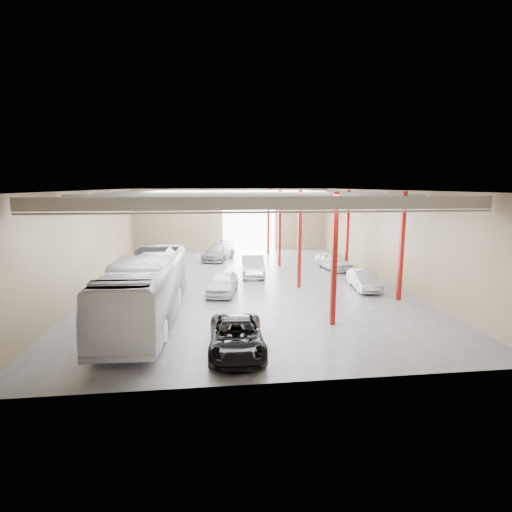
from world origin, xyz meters
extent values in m
cube|color=#4C4B51|center=(0.00, 0.00, 0.00)|extent=(22.00, 32.00, 0.01)
cube|color=#A09F9B|center=(0.00, 0.00, 7.00)|extent=(22.00, 32.00, 0.12)
cube|color=#847052|center=(0.00, 16.00, 3.50)|extent=(22.00, 0.12, 7.00)
cube|color=#847052|center=(0.00, -16.00, 3.50)|extent=(22.00, 0.12, 7.00)
cube|color=#847052|center=(-11.00, 0.00, 3.50)|extent=(0.12, 32.00, 7.00)
cube|color=#847052|center=(11.00, 0.00, 3.50)|extent=(0.12, 32.00, 7.00)
cube|color=white|center=(2.00, 15.85, 2.50)|extent=(6.00, 0.20, 5.00)
cube|color=maroon|center=(3.80, -10.00, 3.50)|extent=(0.25, 0.25, 7.00)
cube|color=maroon|center=(3.80, -2.00, 3.50)|extent=(0.25, 0.25, 7.00)
cube|color=maroon|center=(3.80, 6.00, 3.50)|extent=(0.25, 0.25, 7.00)
cube|color=maroon|center=(3.80, 13.00, 3.50)|extent=(0.25, 0.25, 7.00)
cube|color=maroon|center=(9.50, -6.00, 3.50)|extent=(0.25, 0.25, 7.00)
cube|color=maroon|center=(9.50, 4.00, 3.50)|extent=(0.25, 0.25, 7.00)
cube|color=#B0B0AB|center=(0.00, -12.00, 6.55)|extent=(21.60, 0.15, 0.60)
cube|color=#B0B0AB|center=(0.00, -12.00, 6.15)|extent=(21.60, 0.10, 0.10)
cube|color=#B0B0AB|center=(0.00, -6.00, 6.55)|extent=(21.60, 0.15, 0.60)
cube|color=#B0B0AB|center=(0.00, -6.00, 6.15)|extent=(21.60, 0.10, 0.10)
cube|color=#B0B0AB|center=(0.00, 0.00, 6.55)|extent=(21.60, 0.15, 0.60)
cube|color=#B0B0AB|center=(0.00, 0.00, 6.15)|extent=(21.60, 0.10, 0.10)
cube|color=#B0B0AB|center=(0.00, 6.00, 6.55)|extent=(21.60, 0.15, 0.60)
cube|color=#B0B0AB|center=(0.00, 6.00, 6.15)|extent=(21.60, 0.10, 0.10)
cube|color=#B0B0AB|center=(0.00, 12.00, 6.55)|extent=(21.60, 0.15, 0.60)
cube|color=#B0B0AB|center=(0.00, 12.00, 6.15)|extent=(21.60, 0.10, 0.10)
imported|color=silver|center=(-6.09, -8.00, 1.79)|extent=(3.57, 12.98, 3.58)
imported|color=black|center=(-1.54, -13.00, 0.73)|extent=(2.61, 5.31, 1.45)
imported|color=silver|center=(-1.78, -3.00, 0.77)|extent=(2.66, 4.77, 1.53)
imported|color=#A4A4A8|center=(0.91, 2.33, 0.83)|extent=(2.08, 5.14, 1.66)
imported|color=gray|center=(-1.68, 9.99, 0.80)|extent=(3.96, 5.93, 1.60)
imported|color=#B0B1B5|center=(8.30, -3.07, 0.70)|extent=(1.84, 4.36, 1.40)
imported|color=silver|center=(8.30, 3.96, 0.77)|extent=(2.63, 4.77, 1.54)
camera|label=1|loc=(-2.69, -29.76, 7.31)|focal=28.00mm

